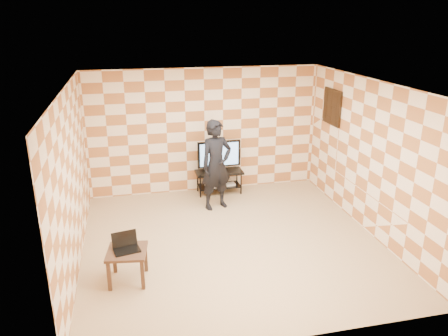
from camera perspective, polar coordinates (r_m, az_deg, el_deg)
The scene contains 14 objects.
floor at distance 7.68m, azimuth 1.00°, elevation -9.59°, with size 5.00×5.00×0.00m, color tan.
wall_back at distance 9.46m, azimuth -2.55°, elevation 4.87°, with size 5.00×0.02×2.70m, color beige.
wall_front at distance 4.93m, azimuth 8.08°, elevation -9.48°, with size 5.00×0.02×2.70m, color beige.
wall_left at distance 6.99m, azimuth -19.26°, elevation -1.54°, with size 0.02×5.00×2.70m, color beige.
wall_right at distance 8.06m, azimuth 18.60°, elevation 1.26°, with size 0.02×5.00×2.70m, color beige.
ceiling at distance 6.79m, azimuth 1.14°, elevation 10.76°, with size 5.00×5.00×0.02m, color white.
wall_art at distance 9.21m, azimuth 13.94°, elevation 7.75°, with size 0.04×0.72×0.72m.
tv_stand at distance 9.54m, azimuth -0.64°, elevation -1.19°, with size 1.02×0.46×0.50m.
tv at distance 9.37m, azimuth -0.65°, elevation 1.74°, with size 0.94×0.19×0.68m.
dvd_player at distance 9.56m, azimuth -1.21°, elevation -2.18°, with size 0.39×0.28×0.06m, color #B7B7B9.
game_console at distance 9.61m, azimuth 0.81°, elevation -2.12°, with size 0.20×0.15×0.05m, color silver.
side_table at distance 6.61m, azimuth -12.53°, elevation -11.13°, with size 0.64×0.64×0.50m.
laptop at distance 6.58m, azimuth -12.69°, elevation -9.90°, with size 0.42×0.36×0.24m.
person at distance 8.64m, azimuth -1.01°, elevation 0.40°, with size 0.66×0.44×1.82m, color black.
Camera 1 is at (-1.61, -6.52, 3.71)m, focal length 35.00 mm.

